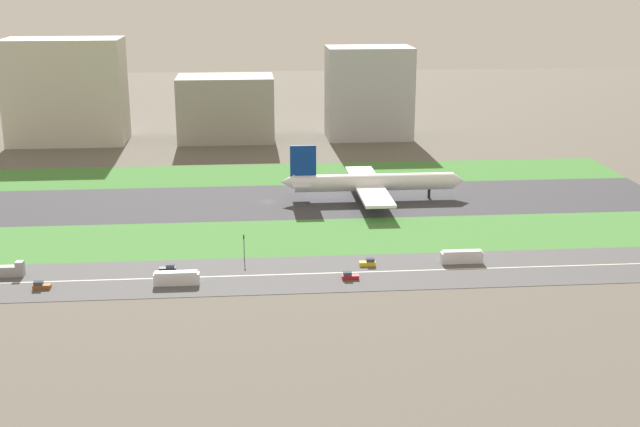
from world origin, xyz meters
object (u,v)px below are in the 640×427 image
Objects in this scene: bus_1 at (462,257)px; hangar_building at (226,108)px; traffic_light at (244,245)px; terminal_building at (66,91)px; car_2 at (368,263)px; airliner at (370,182)px; car_1 at (350,276)px; car_3 at (168,268)px; office_tower at (369,93)px; bus_0 at (177,278)px; truck_0 at (9,271)px; fuel_tank_west at (242,108)px; car_0 at (41,286)px.

hangar_building is (-67.92, 182.00, 13.34)m from bus_1.
terminal_building reaches higher than traffic_light.
traffic_light reaches higher than car_2.
car_1 is at bearing -102.00° from airliner.
airliner is 14.77× the size of car_3.
terminal_building reaches higher than office_tower.
car_2 is (-25.95, 0.00, -0.90)m from bus_1.
bus_0 reaches higher than car_2.
terminal_building reaches higher than car_2.
car_2 is at bearing -122.27° from car_1.
airliner is 125.62m from truck_0.
truck_0 is (-88.94, 10.00, 0.75)m from car_1.
car_2 is at bearing -77.01° from hangar_building.
bus_1 is at bearing 0.00° from truck_0.
traffic_light is (20.27, 7.99, 3.37)m from car_3.
fuel_tank_west is (-28.53, 237.00, 7.00)m from car_1.
car_1 is at bearing -83.14° from fuel_tank_west.
fuel_tank_west is (-61.06, 45.00, -13.76)m from office_tower.
office_tower reaches higher than airliner.
office_tower is (59.84, 174.01, 17.39)m from traffic_light.
car_0 is at bearing -174.84° from bus_1.
truck_0 is at bearing -147.20° from airliner.
fuel_tank_west is at bearing 85.20° from car_3.
airliner is at bearing 46.67° from car_3.
traffic_light is at bearing -160.62° from car_0.
car_0 is 0.38× the size of bus_0.
car_2 is at bearing -168.88° from bus_0.
car_0 is 0.61× the size of traffic_light.
airliner is 1.50× the size of office_tower.
car_3 is at bearing -11.87° from car_1.
bus_0 is at bearing -111.87° from office_tower.
fuel_tank_west is at bearing -101.90° from car_0.
terminal_building is (-64.43, 192.00, 22.26)m from bus_0.
car_3 is 41.37m from truck_0.
terminal_building is 1.18× the size of hangar_building.
airliner is 14.77× the size of car_0.
bus_1 reaches higher than car_2.
terminal_building is 2.26× the size of fuel_tank_west.
bus_0 is (-50.86, -10.00, 0.90)m from car_2.
truck_0 is 184.47m from terminal_building.
bus_1 is 1.61× the size of traffic_light.
car_2 is (84.78, 10.00, 0.00)m from car_0.
truck_0 is (-41.36, -0.00, 0.75)m from car_3.
hangar_building is 1.91× the size of fuel_tank_west.
fuel_tank_west is (16.02, 237.00, 6.10)m from bus_0.
office_tower is 77.09m from fuel_tank_west.
bus_1 is at bearing -90.08° from office_tower.
bus_0 reaches higher than car_0.
terminal_building is at bearing -150.78° from fuel_tank_west.
car_2 is at bearing -81.27° from fuel_tank_west.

